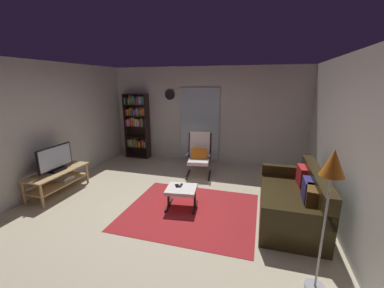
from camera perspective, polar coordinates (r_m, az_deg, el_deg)
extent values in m
plane|color=beige|center=(4.51, -5.80, -14.84)|extent=(7.02, 7.02, 0.00)
cube|color=beige|center=(6.77, 3.14, 6.71)|extent=(5.60, 0.06, 2.60)
cube|color=beige|center=(5.64, -32.59, 2.96)|extent=(0.06, 6.00, 2.60)
cube|color=beige|center=(3.93, 33.23, -1.16)|extent=(0.06, 6.00, 2.60)
cube|color=silver|center=(6.78, 1.76, 4.60)|extent=(1.10, 0.01, 2.00)
cube|color=#A62427|center=(4.42, -0.32, -15.34)|extent=(2.23, 1.93, 0.01)
cube|color=tan|center=(5.58, -29.00, -5.60)|extent=(0.51, 1.28, 0.02)
cube|color=tan|center=(5.66, -28.69, -7.99)|extent=(0.47, 1.22, 0.02)
cylinder|color=tan|center=(5.15, -31.67, -10.38)|extent=(0.05, 0.05, 0.45)
cylinder|color=tan|center=(5.92, -23.31, -6.29)|extent=(0.05, 0.05, 0.45)
cylinder|color=tan|center=(5.45, -34.63, -9.50)|extent=(0.05, 0.05, 0.45)
cylinder|color=tan|center=(6.19, -26.27, -5.76)|extent=(0.05, 0.05, 0.45)
cube|color=silver|center=(5.73, -27.79, -7.09)|extent=(0.31, 0.28, 0.07)
cube|color=black|center=(5.57, -29.04, -5.25)|extent=(0.20, 0.32, 0.05)
cube|color=black|center=(5.50, -29.36, -2.74)|extent=(0.04, 0.81, 0.46)
cube|color=silver|center=(5.48, -29.21, -2.76)|extent=(0.01, 0.76, 0.41)
cube|color=black|center=(7.50, -14.98, 4.14)|extent=(0.02, 0.30, 1.87)
cube|color=black|center=(7.17, -10.34, 3.96)|extent=(0.02, 0.30, 1.87)
cube|color=black|center=(7.45, -12.19, 4.25)|extent=(0.69, 0.02, 1.87)
cube|color=black|center=(7.54, -12.33, -2.82)|extent=(0.66, 0.28, 0.02)
cube|color=black|center=(7.46, -12.45, -0.65)|extent=(0.66, 0.28, 0.02)
cube|color=black|center=(7.39, -12.58, 1.68)|extent=(0.66, 0.28, 0.02)
cube|color=black|center=(7.33, -12.71, 4.05)|extent=(0.66, 0.28, 0.02)
cube|color=black|center=(7.28, -12.85, 6.46)|extent=(0.66, 0.28, 0.02)
cube|color=black|center=(7.25, -12.98, 8.89)|extent=(0.66, 0.28, 0.02)
cube|color=black|center=(7.23, -13.11, 11.22)|extent=(0.66, 0.28, 0.02)
cube|color=#3B7851|center=(7.58, -14.45, 0.39)|extent=(0.04, 0.14, 0.22)
cube|color=#A98A2C|center=(7.56, -14.07, 0.26)|extent=(0.04, 0.17, 0.19)
cube|color=orange|center=(7.51, -13.83, 0.36)|extent=(0.04, 0.11, 0.23)
cube|color=teal|center=(7.52, -13.43, 0.30)|extent=(0.04, 0.22, 0.21)
cube|color=#3760A3|center=(7.46, -13.22, 0.34)|extent=(0.04, 0.12, 0.25)
cube|color=#A28D34|center=(7.45, -12.91, 0.41)|extent=(0.03, 0.22, 0.26)
cube|color=red|center=(7.44, -12.68, 0.13)|extent=(0.02, 0.14, 0.19)
cube|color=olive|center=(7.42, -12.50, 0.16)|extent=(0.03, 0.23, 0.21)
cube|color=#1F2A20|center=(7.41, -12.19, 0.26)|extent=(0.03, 0.20, 0.24)
cube|color=orange|center=(7.38, -11.94, -0.02)|extent=(0.04, 0.20, 0.17)
cube|color=red|center=(7.37, -11.54, 0.31)|extent=(0.02, 0.15, 0.26)
cube|color=orange|center=(7.37, -11.25, 0.05)|extent=(0.02, 0.16, 0.19)
cube|color=#8D348C|center=(7.31, -11.10, 0.17)|extent=(0.04, 0.15, 0.24)
cube|color=beige|center=(7.31, -10.76, -0.15)|extent=(0.02, 0.18, 0.16)
cube|color=gold|center=(7.28, -10.49, 0.22)|extent=(0.03, 0.13, 0.26)
cube|color=purple|center=(7.45, -14.75, 4.86)|extent=(0.04, 0.19, 0.18)
cube|color=orange|center=(7.43, -14.43, 4.97)|extent=(0.02, 0.20, 0.21)
cube|color=beige|center=(7.40, -14.29, 4.83)|extent=(0.02, 0.24, 0.18)
cube|color=red|center=(7.38, -14.04, 5.04)|extent=(0.04, 0.11, 0.24)
cube|color=beige|center=(7.37, -13.64, 5.08)|extent=(0.03, 0.16, 0.24)
cube|color=red|center=(7.36, -13.40, 4.75)|extent=(0.03, 0.21, 0.16)
cube|color=gold|center=(7.34, -13.11, 5.15)|extent=(0.02, 0.24, 0.26)
cube|color=#32884B|center=(7.31, -13.00, 4.90)|extent=(0.03, 0.10, 0.21)
cube|color=beige|center=(7.30, -12.67, 4.93)|extent=(0.04, 0.24, 0.21)
cube|color=beige|center=(7.29, -12.37, 4.91)|extent=(0.03, 0.18, 0.21)
cube|color=beige|center=(7.27, -12.03, 4.78)|extent=(0.03, 0.22, 0.18)
cube|color=#2662A2|center=(7.26, -11.71, 4.99)|extent=(0.04, 0.16, 0.23)
cube|color=#D33837|center=(7.23, -11.51, 5.04)|extent=(0.02, 0.22, 0.25)
cube|color=brown|center=(7.22, -11.27, 5.02)|extent=(0.03, 0.23, 0.24)
cube|color=#398B43|center=(7.19, -11.14, 4.95)|extent=(0.02, 0.20, 0.23)
cube|color=#182330|center=(7.18, -10.79, 4.65)|extent=(0.04, 0.18, 0.16)
cube|color=brown|center=(7.43, -14.87, 7.20)|extent=(0.03, 0.21, 0.17)
cube|color=#9A3984|center=(7.40, -14.65, 7.14)|extent=(0.04, 0.15, 0.16)
cube|color=orange|center=(7.36, -14.46, 7.20)|extent=(0.03, 0.20, 0.17)
cube|color=#9F982A|center=(7.35, -14.12, 7.37)|extent=(0.03, 0.14, 0.22)
cube|color=orange|center=(7.35, -13.74, 7.37)|extent=(0.04, 0.11, 0.21)
cube|color=#3157A3|center=(7.30, -13.53, 7.13)|extent=(0.03, 0.20, 0.16)
cube|color=#949A3A|center=(7.30, -13.14, 7.17)|extent=(0.04, 0.18, 0.16)
cube|color=#A03497|center=(7.26, -12.93, 7.12)|extent=(0.04, 0.16, 0.16)
cube|color=beige|center=(7.25, -12.62, 7.40)|extent=(0.02, 0.15, 0.23)
cube|color=olive|center=(7.24, -12.27, 7.21)|extent=(0.04, 0.21, 0.17)
cube|color=#3E68B5|center=(7.20, -12.08, 7.19)|extent=(0.03, 0.18, 0.18)
cube|color=#9E9738|center=(7.21, -11.72, 7.47)|extent=(0.03, 0.17, 0.24)
cube|color=orange|center=(7.18, -11.43, 7.14)|extent=(0.04, 0.12, 0.16)
cube|color=#D03C31|center=(7.16, -11.12, 7.55)|extent=(0.03, 0.20, 0.26)
cube|color=orange|center=(7.15, -10.81, 7.40)|extent=(0.03, 0.22, 0.22)
cube|color=teal|center=(7.40, -15.03, 9.65)|extent=(0.03, 0.24, 0.18)
cube|color=black|center=(7.37, -14.79, 9.82)|extent=(0.04, 0.21, 0.23)
cube|color=gold|center=(7.35, -14.40, 9.58)|extent=(0.04, 0.15, 0.16)
cube|color=brown|center=(7.33, -14.07, 9.99)|extent=(0.04, 0.19, 0.26)
cube|color=#358B4D|center=(7.29, -13.72, 9.82)|extent=(0.04, 0.21, 0.22)
cube|color=#5D9E99|center=(7.26, -13.44, 9.87)|extent=(0.04, 0.12, 0.24)
cube|color=brown|center=(7.25, -13.11, 9.79)|extent=(0.04, 0.20, 0.21)
cube|color=#A59B3E|center=(7.23, -12.85, 9.66)|extent=(0.02, 0.16, 0.18)
cube|color=#2F61AE|center=(7.22, -12.51, 9.94)|extent=(0.03, 0.14, 0.25)
cube|color=#933787|center=(7.17, -12.29, 9.81)|extent=(0.04, 0.24, 0.22)
cube|color=beige|center=(7.16, -11.82, 9.86)|extent=(0.03, 0.22, 0.22)
cube|color=#5A8E95|center=(7.14, -11.43, 9.85)|extent=(0.04, 0.21, 0.22)
cube|color=teal|center=(7.11, -11.15, 9.90)|extent=(0.04, 0.13, 0.23)
cube|color=#2E240F|center=(4.46, 21.67, -13.29)|extent=(0.91, 1.90, 0.40)
cube|color=#2E240F|center=(4.35, 27.01, -8.53)|extent=(0.18, 1.90, 0.44)
cube|color=#2E240F|center=(3.55, 23.37, -15.39)|extent=(0.91, 0.14, 0.20)
cube|color=#2E240F|center=(5.15, 21.14, -5.87)|extent=(0.91, 0.14, 0.20)
cube|color=red|center=(4.79, 24.39, -6.80)|extent=(0.17, 0.39, 0.34)
cube|color=navy|center=(4.23, 25.49, -9.71)|extent=(0.14, 0.38, 0.34)
cube|color=brown|center=(3.97, 26.12, -11.35)|extent=(0.20, 0.40, 0.34)
cube|color=black|center=(5.90, 4.08, -7.33)|extent=(0.13, 0.60, 0.04)
cube|color=black|center=(5.94, 4.35, -0.48)|extent=(0.07, 0.18, 0.63)
cube|color=black|center=(5.75, 4.18, -2.43)|extent=(0.12, 0.52, 0.03)
cube|color=black|center=(5.95, -0.96, -7.11)|extent=(0.13, 0.60, 0.04)
cube|color=black|center=(5.99, -0.63, -0.31)|extent=(0.07, 0.18, 0.63)
cube|color=black|center=(5.80, -0.96, -2.25)|extent=(0.12, 0.52, 0.03)
cube|color=white|center=(5.78, 1.55, -3.97)|extent=(0.55, 0.59, 0.08)
cube|color=white|center=(5.93, 1.83, -0.07)|extent=(0.50, 0.26, 0.60)
cube|color=orange|center=(5.83, 1.66, -2.55)|extent=(0.39, 0.27, 0.34)
cube|color=white|center=(4.39, -2.48, -10.54)|extent=(0.58, 0.54, 0.06)
cube|color=black|center=(4.58, -5.47, -14.01)|extent=(0.10, 0.48, 0.04)
cube|color=black|center=(4.51, -5.52, -12.25)|extent=(0.04, 0.04, 0.32)
cube|color=black|center=(4.50, 0.66, -14.51)|extent=(0.10, 0.48, 0.04)
cube|color=black|center=(4.43, 0.67, -12.72)|extent=(0.04, 0.04, 0.32)
cube|color=black|center=(4.45, -2.61, -9.64)|extent=(0.05, 0.15, 0.02)
cube|color=black|center=(4.45, -3.48, -9.73)|extent=(0.13, 0.16, 0.01)
cylinder|color=#A5A5AD|center=(3.38, 26.76, -27.59)|extent=(0.22, 0.22, 0.02)
cylinder|color=#B2B2B7|center=(3.00, 28.22, -18.10)|extent=(0.02, 0.02, 1.29)
cone|color=orange|center=(2.69, 30.15, -3.84)|extent=(0.23, 0.23, 0.27)
cylinder|color=silver|center=(6.95, -5.19, 11.42)|extent=(0.28, 0.02, 0.28)
cylinder|color=black|center=(6.94, -5.22, 11.42)|extent=(0.29, 0.01, 0.29)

